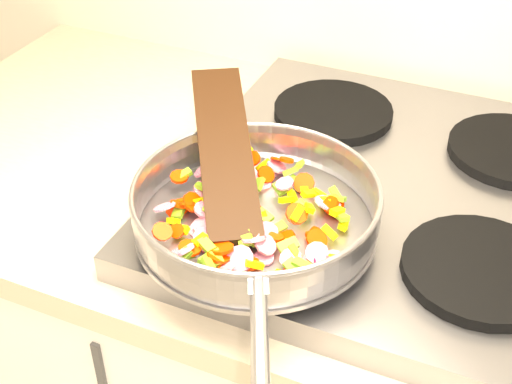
% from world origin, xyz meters
% --- Properties ---
extents(cooktop, '(0.60, 0.60, 0.04)m').
position_xyz_m(cooktop, '(-0.70, 1.67, 0.92)').
color(cooktop, '#939399').
rests_on(cooktop, counter_top).
extents(grate_fl, '(0.19, 0.19, 0.02)m').
position_xyz_m(grate_fl, '(-0.84, 1.52, 0.95)').
color(grate_fl, black).
rests_on(grate_fl, cooktop).
extents(grate_fr, '(0.19, 0.19, 0.02)m').
position_xyz_m(grate_fr, '(-0.56, 1.52, 0.95)').
color(grate_fr, black).
rests_on(grate_fr, cooktop).
extents(grate_bl, '(0.19, 0.19, 0.02)m').
position_xyz_m(grate_bl, '(-0.84, 1.81, 0.95)').
color(grate_bl, black).
rests_on(grate_bl, cooktop).
extents(saute_pan, '(0.35, 0.49, 0.06)m').
position_xyz_m(saute_pan, '(-0.83, 1.48, 0.99)').
color(saute_pan, '#9E9EA5').
rests_on(saute_pan, grate_fl).
extents(vegetable_heap, '(0.26, 0.26, 0.04)m').
position_xyz_m(vegetable_heap, '(-0.83, 1.48, 0.98)').
color(vegetable_heap, '#FFF004').
rests_on(vegetable_heap, saute_pan).
extents(wooden_spatula, '(0.21, 0.28, 0.09)m').
position_xyz_m(wooden_spatula, '(-0.90, 1.54, 1.02)').
color(wooden_spatula, black).
rests_on(wooden_spatula, saute_pan).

